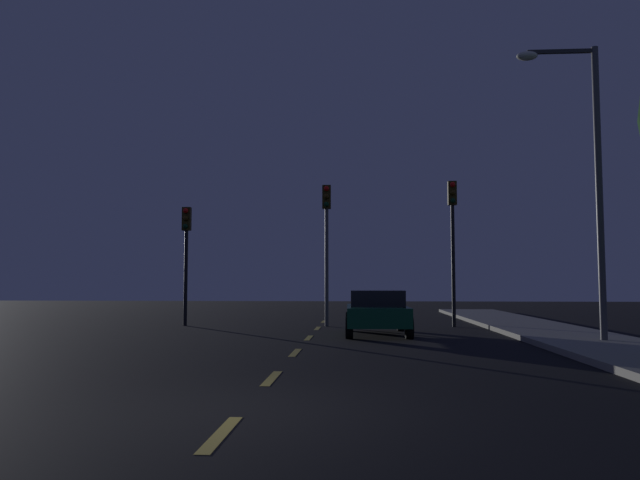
% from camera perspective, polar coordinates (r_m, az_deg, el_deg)
% --- Properties ---
extents(ground_plane, '(80.00, 80.00, 0.00)m').
position_cam_1_polar(ground_plane, '(14.87, -2.10, -10.31)').
color(ground_plane, black).
extents(sidewalk_curb_right, '(3.00, 40.00, 0.15)m').
position_cam_1_polar(sidewalk_curb_right, '(15.97, 26.15, -9.20)').
color(sidewalk_curb_right, gray).
rests_on(sidewalk_curb_right, ground_plane).
extents(lane_stripe_nearest, '(0.16, 1.60, 0.01)m').
position_cam_1_polar(lane_stripe_nearest, '(6.87, -9.32, -17.56)').
color(lane_stripe_nearest, '#EACC4C').
rests_on(lane_stripe_nearest, ground_plane).
extents(lane_stripe_second, '(0.16, 1.60, 0.01)m').
position_cam_1_polar(lane_stripe_second, '(10.54, -4.56, -12.85)').
color(lane_stripe_second, '#EACC4C').
rests_on(lane_stripe_second, ground_plane).
extents(lane_stripe_third, '(0.16, 1.60, 0.01)m').
position_cam_1_polar(lane_stripe_third, '(14.28, -2.35, -10.55)').
color(lane_stripe_third, '#EACC4C').
rests_on(lane_stripe_third, ground_plane).
extents(lane_stripe_fourth, '(0.16, 1.60, 0.01)m').
position_cam_1_polar(lane_stripe_fourth, '(18.04, -1.07, -9.20)').
color(lane_stripe_fourth, '#EACC4C').
rests_on(lane_stripe_fourth, ground_plane).
extents(lane_stripe_fifth, '(0.16, 1.60, 0.01)m').
position_cam_1_polar(lane_stripe_fifth, '(21.82, -0.24, -8.32)').
color(lane_stripe_fifth, '#EACC4C').
rests_on(lane_stripe_fifth, ground_plane).
extents(lane_stripe_sixth, '(0.16, 1.60, 0.01)m').
position_cam_1_polar(lane_stripe_sixth, '(25.60, 0.35, -7.70)').
color(lane_stripe_sixth, '#EACC4C').
rests_on(lane_stripe_sixth, ground_plane).
extents(traffic_signal_left, '(0.32, 0.38, 4.53)m').
position_cam_1_polar(traffic_signal_left, '(23.72, -12.50, -0.17)').
color(traffic_signal_left, black).
rests_on(traffic_signal_left, ground_plane).
extents(traffic_signal_center, '(0.32, 0.38, 5.33)m').
position_cam_1_polar(traffic_signal_center, '(22.86, 0.62, 1.17)').
color(traffic_signal_center, '#4C4C51').
rests_on(traffic_signal_center, ground_plane).
extents(traffic_signal_right, '(0.32, 0.38, 5.43)m').
position_cam_1_polar(traffic_signal_right, '(23.11, 12.40, 1.37)').
color(traffic_signal_right, black).
rests_on(traffic_signal_right, ground_plane).
extents(car_stopped_ahead, '(2.02, 4.06, 1.39)m').
position_cam_1_polar(car_stopped_ahead, '(19.18, 5.37, -6.74)').
color(car_stopped_ahead, '#0F4C2D').
rests_on(car_stopped_ahead, ground_plane).
extents(street_lamp_right, '(2.14, 0.36, 7.91)m').
position_cam_1_polar(street_lamp_right, '(17.53, 23.79, 6.51)').
color(street_lamp_right, '#4C4C51').
rests_on(street_lamp_right, ground_plane).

